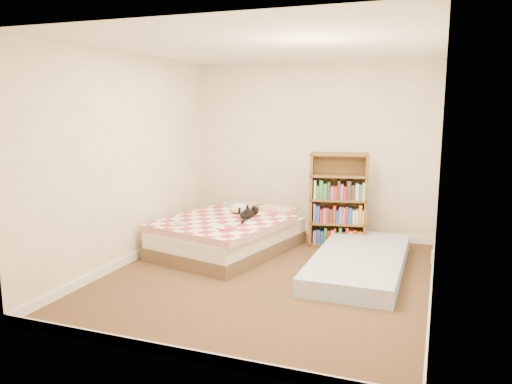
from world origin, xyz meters
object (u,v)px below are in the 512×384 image
(black_cat, at_px, (248,213))
(white_dog, at_px, (240,208))
(bookshelf, at_px, (338,210))
(floor_mattress, at_px, (359,262))
(bed, at_px, (229,234))

(black_cat, bearing_deg, white_dog, 142.41)
(bookshelf, xyz_separation_m, floor_mattress, (0.44, -0.93, -0.39))
(floor_mattress, distance_m, black_cat, 1.57)
(bed, relative_size, floor_mattress, 0.97)
(black_cat, relative_size, white_dog, 1.93)
(bed, bearing_deg, black_cat, 28.37)
(bed, xyz_separation_m, white_dog, (0.04, 0.29, 0.29))
(bookshelf, bearing_deg, black_cat, -157.51)
(floor_mattress, bearing_deg, black_cat, 170.39)
(bed, relative_size, black_cat, 3.65)
(bookshelf, distance_m, floor_mattress, 1.10)
(bookshelf, bearing_deg, bed, -160.44)
(bed, height_order, floor_mattress, bed)
(bed, distance_m, floor_mattress, 1.75)
(bookshelf, height_order, white_dog, bookshelf)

